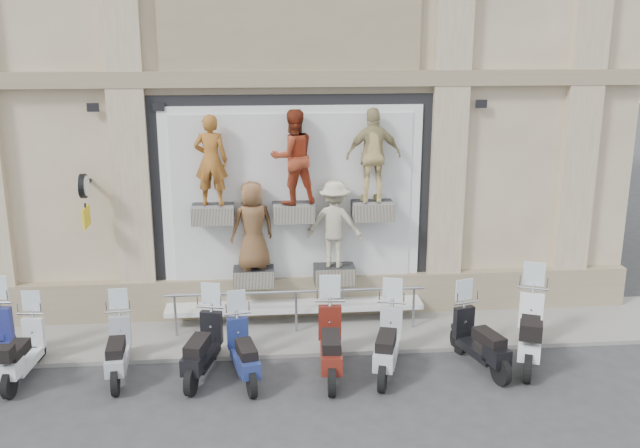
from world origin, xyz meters
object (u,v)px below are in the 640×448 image
at_px(scooter_c, 117,339).
at_px(scooter_h, 481,330).
at_px(clock_sign_bracket, 84,194).
at_px(scooter_i, 531,319).
at_px(scooter_d, 202,336).
at_px(scooter_g, 388,332).
at_px(scooter_e, 243,341).
at_px(guard_rail, 296,313).
at_px(scooter_b, 22,342).
at_px(scooter_f, 331,332).

bearing_deg(scooter_c, scooter_h, -6.54).
relative_size(clock_sign_bracket, scooter_i, 0.49).
height_order(clock_sign_bracket, scooter_d, clock_sign_bracket).
height_order(scooter_g, scooter_i, scooter_i).
bearing_deg(scooter_g, scooter_e, -162.50).
relative_size(scooter_h, scooter_i, 0.87).
relative_size(scooter_e, scooter_i, 0.84).
distance_m(scooter_d, scooter_g, 3.16).
distance_m(scooter_c, scooter_d, 1.43).
xyz_separation_m(guard_rail, scooter_h, (3.11, -1.68, 0.26)).
xyz_separation_m(scooter_b, scooter_d, (3.01, -0.15, 0.04)).
height_order(clock_sign_bracket, scooter_f, clock_sign_bracket).
relative_size(scooter_d, scooter_f, 0.93).
height_order(scooter_d, scooter_g, scooter_g).
bearing_deg(scooter_i, scooter_f, -155.86).
relative_size(scooter_c, scooter_e, 1.00).
bearing_deg(scooter_d, scooter_h, 11.70).
xyz_separation_m(scooter_d, scooter_h, (4.79, -0.13, -0.01)).
bearing_deg(guard_rail, scooter_c, -154.96).
bearing_deg(guard_rail, scooter_i, -21.08).
height_order(scooter_c, scooter_h, scooter_h).
distance_m(guard_rail, scooter_d, 2.30).
bearing_deg(scooter_e, scooter_i, -9.84).
distance_m(scooter_f, scooter_g, 0.98).
relative_size(scooter_b, scooter_h, 0.96).
relative_size(scooter_g, scooter_i, 0.91).
distance_m(scooter_d, scooter_h, 4.79).
distance_m(scooter_e, scooter_f, 1.48).
height_order(scooter_e, scooter_g, scooter_g).
bearing_deg(scooter_h, scooter_c, 162.19).
height_order(scooter_f, scooter_g, scooter_f).
distance_m(guard_rail, scooter_f, 1.80).
bearing_deg(scooter_b, clock_sign_bracket, 71.79).
relative_size(scooter_e, scooter_h, 0.97).
bearing_deg(scooter_e, scooter_d, 153.39).
distance_m(scooter_b, scooter_e, 3.72).
bearing_deg(scooter_h, guard_rail, 135.91).
xyz_separation_m(scooter_d, scooter_i, (5.73, -0.02, 0.10)).
relative_size(clock_sign_bracket, scooter_d, 0.56).
distance_m(scooter_c, scooter_h, 6.23).
bearing_deg(scooter_h, scooter_i, -8.59).
bearing_deg(scooter_d, scooter_g, 10.49).
relative_size(scooter_c, scooter_d, 0.95).
bearing_deg(clock_sign_bracket, scooter_d, -42.22).
height_order(scooter_b, scooter_f, scooter_f).
bearing_deg(scooter_f, scooter_b, -178.82).
bearing_deg(scooter_e, scooter_g, -11.07).
relative_size(clock_sign_bracket, scooter_g, 0.54).
xyz_separation_m(scooter_b, scooter_f, (5.18, -0.30, 0.10)).
relative_size(scooter_c, scooter_g, 0.92).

